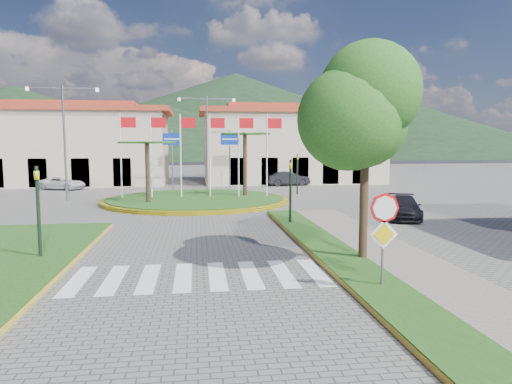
{
  "coord_description": "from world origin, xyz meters",
  "views": [
    {
      "loc": [
        0.01,
        -9.32,
        3.89
      ],
      "look_at": [
        2.3,
        8.0,
        2.09
      ],
      "focal_mm": 32.0,
      "sensor_mm": 36.0,
      "label": 1
    }
  ],
  "objects": [
    {
      "name": "car_dark_b",
      "position": [
        8.77,
        33.54,
        0.69
      ],
      "size": [
        4.31,
        1.96,
        1.37
      ],
      "primitive_type": "imported",
      "rotation": [
        0.0,
        0.0,
        1.69
      ],
      "color": "black",
      "rests_on": "ground"
    },
    {
      "name": "direction_sign_west",
      "position": [
        -2.0,
        30.97,
        3.53
      ],
      "size": [
        1.6,
        0.14,
        5.2
      ],
      "color": "slate",
      "rests_on": "ground"
    },
    {
      "name": "crosswalk",
      "position": [
        0.0,
        4.0,
        0.01
      ],
      "size": [
        8.0,
        3.0,
        0.01
      ],
      "primitive_type": "cube",
      "color": "silver",
      "rests_on": "ground"
    },
    {
      "name": "building_left",
      "position": [
        -14.0,
        38.0,
        3.9
      ],
      "size": [
        23.32,
        9.54,
        8.05
      ],
      "color": "beige",
      "rests_on": "ground"
    },
    {
      "name": "traffic_light_left",
      "position": [
        -5.2,
        6.5,
        1.94
      ],
      "size": [
        0.15,
        0.18,
        3.2
      ],
      "color": "black",
      "rests_on": "ground"
    },
    {
      "name": "traffic_light_far",
      "position": [
        8.0,
        26.0,
        1.94
      ],
      "size": [
        0.18,
        0.15,
        3.2
      ],
      "color": "black",
      "rests_on": "ground"
    },
    {
      "name": "roundabout_island",
      "position": [
        0.0,
        22.0,
        0.17
      ],
      "size": [
        12.7,
        12.7,
        6.0
      ],
      "color": "yellow",
      "rests_on": "ground"
    },
    {
      "name": "building_right",
      "position": [
        10.0,
        38.0,
        3.9
      ],
      "size": [
        19.08,
        9.54,
        8.05
      ],
      "color": "beige",
      "rests_on": "ground"
    },
    {
      "name": "hill_far_east",
      "position": [
        70.0,
        135.0,
        9.0
      ],
      "size": [
        120.0,
        120.0,
        18.0
      ],
      "primitive_type": "cone",
      "color": "black",
      "rests_on": "ground"
    },
    {
      "name": "direction_sign_east",
      "position": [
        3.0,
        30.97,
        3.53
      ],
      "size": [
        1.6,
        0.14,
        5.2
      ],
      "color": "slate",
      "rests_on": "ground"
    },
    {
      "name": "verge_right",
      "position": [
        4.8,
        2.0,
        0.09
      ],
      "size": [
        1.6,
        28.0,
        0.18
      ],
      "primitive_type": "cube",
      "color": "#1E4A15",
      "rests_on": "ground"
    },
    {
      "name": "street_lamp_centre",
      "position": [
        1.0,
        30.0,
        4.5
      ],
      "size": [
        4.8,
        0.16,
        8.0
      ],
      "color": "slate",
      "rests_on": "ground"
    },
    {
      "name": "street_lamp_west",
      "position": [
        -9.0,
        24.0,
        4.5
      ],
      "size": [
        4.8,
        0.16,
        8.0
      ],
      "color": "slate",
      "rests_on": "ground"
    },
    {
      "name": "traffic_light_right",
      "position": [
        4.5,
        12.0,
        1.94
      ],
      "size": [
        0.15,
        0.18,
        3.2
      ],
      "color": "black",
      "rests_on": "ground"
    },
    {
      "name": "car_side_right",
      "position": [
        10.92,
        13.39,
        0.59
      ],
      "size": [
        2.99,
        4.41,
        1.19
      ],
      "primitive_type": "imported",
      "rotation": [
        0.0,
        0.0,
        -0.36
      ],
      "color": "black",
      "rests_on": "ground"
    },
    {
      "name": "sidewalk_right",
      "position": [
        6.0,
        2.0,
        0.07
      ],
      "size": [
        4.0,
        28.0,
        0.15
      ],
      "primitive_type": "cube",
      "color": "gray",
      "rests_on": "ground"
    },
    {
      "name": "hill_far_mid",
      "position": [
        15.0,
        160.0,
        15.0
      ],
      "size": [
        180.0,
        180.0,
        30.0
      ],
      "primitive_type": "cone",
      "color": "black",
      "rests_on": "ground"
    },
    {
      "name": "car_dark_a",
      "position": [
        -5.47,
        35.89,
        0.53
      ],
      "size": [
        3.21,
        1.56,
        1.06
      ],
      "primitive_type": "imported",
      "rotation": [
        0.0,
        0.0,
        1.68
      ],
      "color": "black",
      "rests_on": "ground"
    },
    {
      "name": "white_van",
      "position": [
        -11.6,
        32.28,
        0.56
      ],
      "size": [
        4.45,
        3.2,
        1.13
      ],
      "primitive_type": "imported",
      "rotation": [
        0.0,
        0.0,
        1.2
      ],
      "color": "silver",
      "rests_on": "ground"
    },
    {
      "name": "stop_sign",
      "position": [
        4.9,
        1.96,
        1.79
      ],
      "size": [
        0.8,
        0.11,
        2.65
      ],
      "color": "slate",
      "rests_on": "ground"
    },
    {
      "name": "hill_near_back",
      "position": [
        -10.0,
        130.0,
        8.0
      ],
      "size": [
        110.0,
        110.0,
        16.0
      ],
      "primitive_type": "cone",
      "color": "black",
      "rests_on": "ground"
    },
    {
      "name": "deciduous_tree",
      "position": [
        5.5,
        5.0,
        5.18
      ],
      "size": [
        3.6,
        3.6,
        6.8
      ],
      "color": "black",
      "rests_on": "ground"
    },
    {
      "name": "ground",
      "position": [
        0.0,
        0.0,
        0.0
      ],
      "size": [
        160.0,
        160.0,
        0.0
      ],
      "primitive_type": "plane",
      "color": "slate",
      "rests_on": "ground"
    },
    {
      "name": "hill_far_west",
      "position": [
        -55.0,
        140.0,
        11.0
      ],
      "size": [
        140.0,
        140.0,
        22.0
      ],
      "primitive_type": "cone",
      "color": "black",
      "rests_on": "ground"
    }
  ]
}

